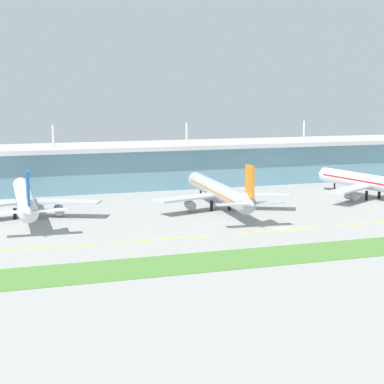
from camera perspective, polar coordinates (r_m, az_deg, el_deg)
The scene contains 10 objects.
ground_plane at distance 198.85m, azimuth 7.91°, elevation -3.17°, with size 600.00×600.00×0.00m, color #9E9E99.
terminal_building at distance 286.46m, azimuth -0.81°, elevation 2.49°, with size 288.00×34.00×27.47m.
airliner_near_middle at distance 219.08m, azimuth -14.35°, elevation -0.53°, with size 48.76×68.41×18.90m.
airliner_center at distance 226.76m, azimuth 2.39°, elevation 0.05°, with size 48.67×71.45×18.90m.
airliner_far_middle at distance 258.23m, azimuth 15.25°, elevation 0.82°, with size 48.13×60.88×18.90m.
taxiway_stripe_west at distance 177.23m, azimuth -12.84°, elevation -4.78°, with size 28.00×0.70×0.04m, color yellow.
taxiway_stripe_mid_west at distance 183.65m, azimuth -2.21°, elevation -4.08°, with size 28.00×0.70×0.04m, color yellow.
taxiway_stripe_centre at distance 195.85m, azimuth 7.38°, elevation -3.34°, with size 28.00×0.70×0.04m, color yellow.
taxiway_stripe_mid_east at distance 212.83m, azimuth 15.63°, elevation -2.62°, with size 28.00×0.70×0.04m, color yellow.
grass_verge at distance 174.22m, azimuth 12.19°, elevation -4.98°, with size 300.00×18.00×0.10m, color #518438.
Camera 1 is at (-88.07, -173.50, 41.01)m, focal length 61.42 mm.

